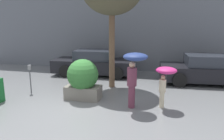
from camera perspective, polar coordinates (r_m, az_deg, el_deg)
name	(u,v)px	position (r m, az deg, el deg)	size (l,w,h in m)	color
ground_plane	(70,107)	(7.94, -11.02, -9.42)	(40.00, 40.00, 0.00)	slate
building_facade	(113,21)	(13.54, 0.34, 12.76)	(18.00, 0.30, 6.00)	slate
planter_box	(83,79)	(8.42, -7.62, -2.26)	(1.35, 1.19, 1.56)	gray
person_adult	(134,68)	(7.31, 5.77, 0.62)	(0.82, 0.82, 1.94)	brown
person_child	(165,76)	(7.58, 13.73, -1.53)	(0.70, 0.70, 1.45)	beige
parked_car_near	(95,63)	(12.33, -4.58, 1.74)	(4.67, 2.21, 1.40)	black
parked_car_far	(205,70)	(11.46, 23.22, -0.07)	(4.38, 2.26, 1.40)	black
parking_meter	(30,73)	(9.70, -20.68, -0.69)	(0.14, 0.14, 1.19)	#595B60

